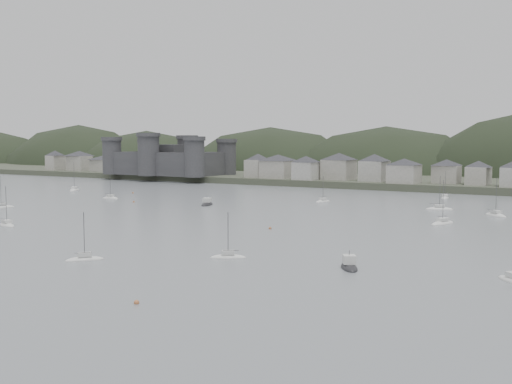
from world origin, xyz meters
The scene contains 9 objects.
ground centered at (0.00, 0.00, 0.00)m, with size 900.00×900.00×0.00m, color slate.
far_shore_land centered at (0.00, 295.00, 1.50)m, with size 900.00×250.00×3.00m, color #383D2D.
forested_ridge centered at (4.83, 269.40, -11.28)m, with size 851.55×103.94×102.57m.
castle centered at (-120.00, 179.80, 10.96)m, with size 66.00×43.00×20.00m.
waterfront_town centered at (50.59, 183.34, 8.66)m, with size 451.48×28.46×12.92m.
moored_fleet centered at (4.82, 62.63, 0.18)m, with size 232.50×172.17×13.20m.
motor_launch_near centered at (53.02, 17.74, 0.30)m, with size 5.80×7.13×3.66m.
motor_launch_far centered at (-24.77, 85.05, 0.29)m, with size 5.66×8.85×3.98m.
mooring_buoys centered at (1.48, 61.44, 0.15)m, with size 199.52×129.53×0.70m.
Camera 1 is at (90.71, -71.61, 20.21)m, focal length 42.50 mm.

